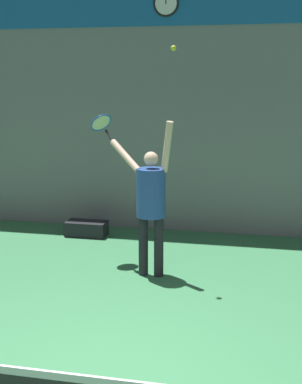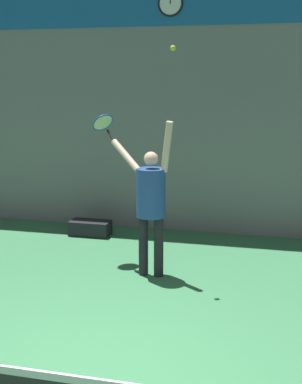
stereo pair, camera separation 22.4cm
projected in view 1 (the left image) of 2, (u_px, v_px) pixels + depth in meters
back_wall at (189, 89)px, 9.11m from camera, size 18.00×0.10×5.00m
sponsor_banner at (190, 3)px, 8.76m from camera, size 7.40×0.02×0.70m
scoreboard_clock at (166, 3)px, 8.82m from camera, size 0.43×0.04×0.43m
tennis_player at (151, 199)px, 7.19m from camera, size 1.00×0.62×2.14m
tennis_racket at (102, 124)px, 7.68m from camera, size 0.44×0.40×0.39m
tennis_ball at (173, 48)px, 6.57m from camera, size 0.07×0.07×0.07m
equipment_bag at (87, 229)px, 9.25m from camera, size 0.70×0.36×0.25m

